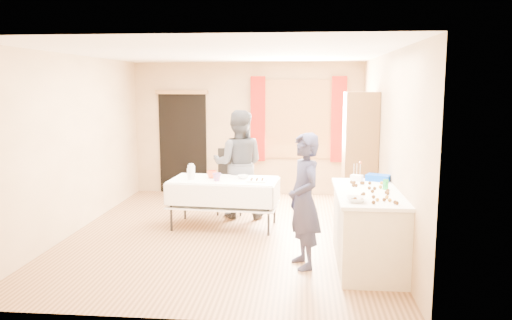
# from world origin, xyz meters

# --- Properties ---
(floor) EXTENTS (4.50, 5.50, 0.02)m
(floor) POSITION_xyz_m (0.00, 0.00, -0.01)
(floor) COLOR #9E7047
(floor) RESTS_ON ground
(ceiling) EXTENTS (4.50, 5.50, 0.02)m
(ceiling) POSITION_xyz_m (0.00, 0.00, 2.61)
(ceiling) COLOR white
(ceiling) RESTS_ON floor
(wall_back) EXTENTS (4.50, 0.02, 2.60)m
(wall_back) POSITION_xyz_m (0.00, 2.76, 1.30)
(wall_back) COLOR tan
(wall_back) RESTS_ON floor
(wall_front) EXTENTS (4.50, 0.02, 2.60)m
(wall_front) POSITION_xyz_m (0.00, -2.76, 1.30)
(wall_front) COLOR tan
(wall_front) RESTS_ON floor
(wall_left) EXTENTS (0.02, 5.50, 2.60)m
(wall_left) POSITION_xyz_m (-2.26, 0.00, 1.30)
(wall_left) COLOR tan
(wall_left) RESTS_ON floor
(wall_right) EXTENTS (0.02, 5.50, 2.60)m
(wall_right) POSITION_xyz_m (2.26, 0.00, 1.30)
(wall_right) COLOR tan
(wall_right) RESTS_ON floor
(window_frame) EXTENTS (1.32, 0.06, 1.52)m
(window_frame) POSITION_xyz_m (1.00, 2.72, 1.50)
(window_frame) COLOR olive
(window_frame) RESTS_ON wall_back
(window_pane) EXTENTS (1.20, 0.02, 1.40)m
(window_pane) POSITION_xyz_m (1.00, 2.71, 1.50)
(window_pane) COLOR white
(window_pane) RESTS_ON wall_back
(curtain_left) EXTENTS (0.28, 0.06, 1.65)m
(curtain_left) POSITION_xyz_m (0.22, 2.67, 1.50)
(curtain_left) COLOR #A7160C
(curtain_left) RESTS_ON wall_back
(curtain_right) EXTENTS (0.28, 0.06, 1.65)m
(curtain_right) POSITION_xyz_m (1.78, 2.67, 1.50)
(curtain_right) COLOR #A7160C
(curtain_right) RESTS_ON wall_back
(doorway) EXTENTS (0.95, 0.04, 2.00)m
(doorway) POSITION_xyz_m (-1.30, 2.73, 1.00)
(doorway) COLOR black
(doorway) RESTS_ON floor
(door_lintel) EXTENTS (1.05, 0.06, 0.08)m
(door_lintel) POSITION_xyz_m (-1.30, 2.70, 2.02)
(door_lintel) COLOR olive
(door_lintel) RESTS_ON wall_back
(cabinet) EXTENTS (0.50, 0.60, 2.06)m
(cabinet) POSITION_xyz_m (1.99, 0.84, 1.03)
(cabinet) COLOR brown
(cabinet) RESTS_ON floor
(counter) EXTENTS (0.79, 1.66, 0.91)m
(counter) POSITION_xyz_m (1.89, -1.12, 0.45)
(counter) COLOR beige
(counter) RESTS_ON floor
(party_table) EXTENTS (1.68, 0.95, 0.75)m
(party_table) POSITION_xyz_m (-0.09, 0.32, 0.44)
(party_table) COLOR black
(party_table) RESTS_ON floor
(chair) EXTENTS (0.47, 0.47, 1.09)m
(chair) POSITION_xyz_m (-0.12, 1.20, 0.32)
(chair) COLOR black
(chair) RESTS_ON floor
(girl) EXTENTS (0.83, 0.76, 1.61)m
(girl) POSITION_xyz_m (1.12, -1.26, 0.81)
(girl) COLOR #222240
(girl) RESTS_ON floor
(woman) EXTENTS (0.86, 0.68, 1.76)m
(woman) POSITION_xyz_m (0.06, 0.94, 0.88)
(woman) COLOR black
(woman) RESTS_ON floor
(soda_can) EXTENTS (0.08, 0.08, 0.12)m
(soda_can) POSITION_xyz_m (2.10, -1.00, 0.97)
(soda_can) COLOR green
(soda_can) RESTS_ON counter
(mixing_bowl) EXTENTS (0.27, 0.27, 0.05)m
(mixing_bowl) POSITION_xyz_m (1.68, -1.69, 0.94)
(mixing_bowl) COLOR white
(mixing_bowl) RESTS_ON counter
(foam_block) EXTENTS (0.18, 0.15, 0.08)m
(foam_block) POSITION_xyz_m (1.81, -0.49, 0.95)
(foam_block) COLOR white
(foam_block) RESTS_ON counter
(blue_basket) EXTENTS (0.35, 0.30, 0.08)m
(blue_basket) POSITION_xyz_m (2.09, -0.44, 0.95)
(blue_basket) COLOR blue
(blue_basket) RESTS_ON counter
(pitcher) EXTENTS (0.14, 0.14, 0.22)m
(pitcher) POSITION_xyz_m (-0.57, 0.23, 0.86)
(pitcher) COLOR silver
(pitcher) RESTS_ON party_table
(cup_red) EXTENTS (0.19, 0.19, 0.12)m
(cup_red) POSITION_xyz_m (-0.28, 0.37, 0.81)
(cup_red) COLOR #E0471F
(cup_red) RESTS_ON party_table
(cup_rainbow) EXTENTS (0.17, 0.17, 0.12)m
(cup_rainbow) POSITION_xyz_m (-0.17, 0.15, 0.81)
(cup_rainbow) COLOR red
(cup_rainbow) RESTS_ON party_table
(small_bowl) EXTENTS (0.24, 0.24, 0.05)m
(small_bowl) POSITION_xyz_m (0.20, 0.38, 0.78)
(small_bowl) COLOR white
(small_bowl) RESTS_ON party_table
(pastry_tray) EXTENTS (0.30, 0.22, 0.02)m
(pastry_tray) POSITION_xyz_m (0.43, 0.16, 0.76)
(pastry_tray) COLOR white
(pastry_tray) RESTS_ON party_table
(bottle) EXTENTS (0.13, 0.13, 0.18)m
(bottle) POSITION_xyz_m (-0.66, 0.54, 0.84)
(bottle) COLOR white
(bottle) RESTS_ON party_table
(cake_balls) EXTENTS (0.53, 1.15, 0.04)m
(cake_balls) POSITION_xyz_m (1.89, -1.25, 0.93)
(cake_balls) COLOR #3F2314
(cake_balls) RESTS_ON counter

